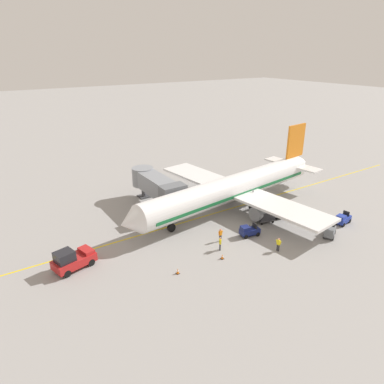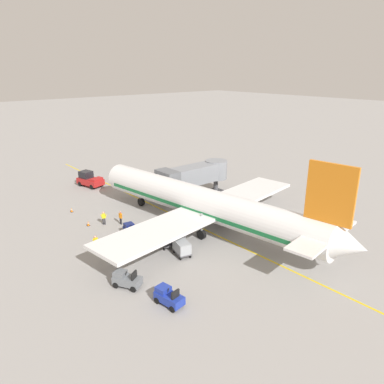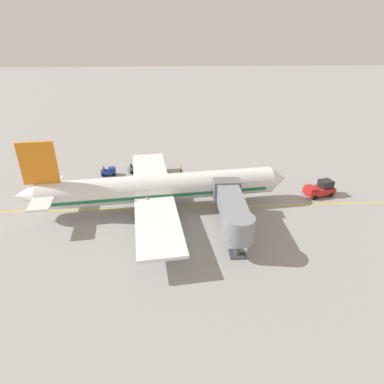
{
  "view_description": "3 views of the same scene",
  "coord_description": "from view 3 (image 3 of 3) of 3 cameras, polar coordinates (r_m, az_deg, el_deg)",
  "views": [
    {
      "loc": [
        -36.55,
        30.15,
        21.86
      ],
      "look_at": [
        2.4,
        4.75,
        3.04
      ],
      "focal_mm": 32.73,
      "sensor_mm": 36.0,
      "label": 1
    },
    {
      "loc": [
        -27.24,
        -30.76,
        18.45
      ],
      "look_at": [
        1.78,
        3.02,
        3.24
      ],
      "focal_mm": 34.2,
      "sensor_mm": 36.0,
      "label": 2
    },
    {
      "loc": [
        40.45,
        1.68,
        22.8
      ],
      "look_at": [
        2.6,
        3.56,
        3.75
      ],
      "focal_mm": 30.28,
      "sensor_mm": 36.0,
      "label": 3
    }
  ],
  "objects": [
    {
      "name": "jet_bridge",
      "position": [
        39.41,
        7.14,
        -2.94
      ],
      "size": [
        12.07,
        3.5,
        4.98
      ],
      "color": "gray",
      "rests_on": "ground"
    },
    {
      "name": "baggage_tug_spare",
      "position": [
        58.24,
        -14.42,
        3.53
      ],
      "size": [
        1.61,
        2.65,
        1.62
      ],
      "color": "#1E339E",
      "rests_on": "ground"
    },
    {
      "name": "baggage_tug_lead",
      "position": [
        52.98,
        -1.49,
        2.05
      ],
      "size": [
        1.67,
        2.67,
        1.62
      ],
      "color": "navy",
      "rests_on": "ground"
    },
    {
      "name": "baggage_tug_trailing",
      "position": [
        58.66,
        -9.92,
        4.16
      ],
      "size": [
        2.27,
        2.77,
        1.62
      ],
      "color": "slate",
      "rests_on": "ground"
    },
    {
      "name": "baggage_cart_front",
      "position": [
        51.5,
        -6.4,
        1.41
      ],
      "size": [
        1.82,
        2.98,
        1.58
      ],
      "color": "#4C4C51",
      "rests_on": "ground"
    },
    {
      "name": "ground_crew_loader",
      "position": [
        53.88,
        4.0,
        2.7
      ],
      "size": [
        0.66,
        0.45,
        1.69
      ],
      "color": "#232328",
      "rests_on": "ground"
    },
    {
      "name": "safety_cone_nose_left",
      "position": [
        56.49,
        10.51,
        2.74
      ],
      "size": [
        0.36,
        0.36,
        0.59
      ],
      "color": "black",
      "rests_on": "ground"
    },
    {
      "name": "gate_lead_in_line",
      "position": [
        46.46,
        -4.55,
        -2.78
      ],
      "size": [
        0.24,
        80.0,
        0.01
      ],
      "primitive_type": "cube",
      "color": "gold",
      "rests_on": "ground"
    },
    {
      "name": "ground_crew_marshaller",
      "position": [
        52.28,
        2.8,
        1.96
      ],
      "size": [
        0.27,
        0.73,
        1.69
      ],
      "color": "#232328",
      "rests_on": "ground"
    },
    {
      "name": "ground_plane",
      "position": [
        46.46,
        -4.55,
        -2.79
      ],
      "size": [
        400.0,
        400.0,
        0.0
      ],
      "primitive_type": "plane",
      "color": "gray"
    },
    {
      "name": "parked_airliner",
      "position": [
        44.95,
        -5.98,
        0.67
      ],
      "size": [
        30.41,
        37.33,
        10.63
      ],
      "color": "white",
      "rests_on": "ground"
    },
    {
      "name": "pushback_tractor",
      "position": [
        52.99,
        21.65,
        0.51
      ],
      "size": [
        3.22,
        4.81,
        2.4
      ],
      "color": "#B21E1E",
      "rests_on": "ground"
    },
    {
      "name": "baggage_cart_second_in_train",
      "position": [
        51.77,
        -9.45,
        1.34
      ],
      "size": [
        1.82,
        2.98,
        1.58
      ],
      "color": "#4C4C51",
      "rests_on": "ground"
    },
    {
      "name": "safety_cone_nose_right",
      "position": [
        55.77,
        4.75,
        2.79
      ],
      "size": [
        0.36,
        0.36,
        0.59
      ],
      "color": "black",
      "rests_on": "ground"
    },
    {
      "name": "ground_crew_wing_walker",
      "position": [
        57.1,
        -2.02,
        4.18
      ],
      "size": [
        0.72,
        0.32,
        1.69
      ],
      "color": "#232328",
      "rests_on": "ground"
    }
  ]
}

